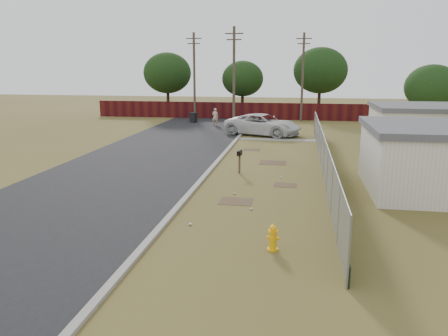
% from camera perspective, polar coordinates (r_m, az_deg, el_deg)
% --- Properties ---
extents(ground, '(120.00, 120.00, 0.00)m').
position_cam_1_polar(ground, '(23.45, 5.23, -0.84)').
color(ground, brown).
rests_on(ground, ground).
extents(street, '(15.10, 60.00, 0.12)m').
position_cam_1_polar(street, '(32.38, -5.64, 3.06)').
color(street, black).
rests_on(street, ground).
extents(chainlink_fence, '(0.10, 27.06, 2.02)m').
position_cam_1_polar(chainlink_fence, '(24.26, 12.83, 1.28)').
color(chainlink_fence, gray).
rests_on(chainlink_fence, ground).
extents(privacy_fence, '(30.00, 0.12, 1.80)m').
position_cam_1_polar(privacy_fence, '(48.55, 0.48, 7.52)').
color(privacy_fence, '#49120F').
rests_on(privacy_fence, ground).
extents(utility_poles, '(12.60, 8.24, 9.00)m').
position_cam_1_polar(utility_poles, '(43.71, 2.65, 11.87)').
color(utility_poles, '#4F4234').
rests_on(utility_poles, ground).
extents(houses, '(9.30, 17.24, 3.10)m').
position_cam_1_polar(houses, '(27.36, 26.59, 3.16)').
color(houses, white).
rests_on(houses, ground).
extents(horizon_trees, '(33.32, 31.94, 7.78)m').
position_cam_1_polar(horizon_trees, '(46.28, 8.76, 11.72)').
color(horizon_trees, '#301F15').
rests_on(horizon_trees, ground).
extents(fire_hydrant, '(0.40, 0.40, 0.88)m').
position_cam_1_polar(fire_hydrant, '(13.89, 6.40, -9.07)').
color(fire_hydrant, '#FFB90D').
rests_on(fire_hydrant, ground).
extents(mailbox, '(0.24, 0.55, 1.27)m').
position_cam_1_polar(mailbox, '(23.44, 2.04, 1.70)').
color(mailbox, brown).
rests_on(mailbox, ground).
extents(pickup_truck, '(7.02, 4.92, 1.78)m').
position_cam_1_polar(pickup_truck, '(36.90, 5.13, 5.67)').
color(pickup_truck, silver).
rests_on(pickup_truck, ground).
extents(pedestrian, '(0.66, 0.46, 1.71)m').
position_cam_1_polar(pedestrian, '(42.73, -1.16, 6.69)').
color(pedestrian, '#CBAF95').
rests_on(pedestrian, ground).
extents(trash_bin, '(0.79, 0.85, 1.02)m').
position_cam_1_polar(trash_bin, '(45.36, -4.01, 6.61)').
color(trash_bin, black).
rests_on(trash_bin, ground).
extents(scattered_litter, '(3.06, 7.62, 0.07)m').
position_cam_1_polar(scattered_litter, '(19.00, 2.48, -4.02)').
color(scattered_litter, silver).
rests_on(scattered_litter, ground).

